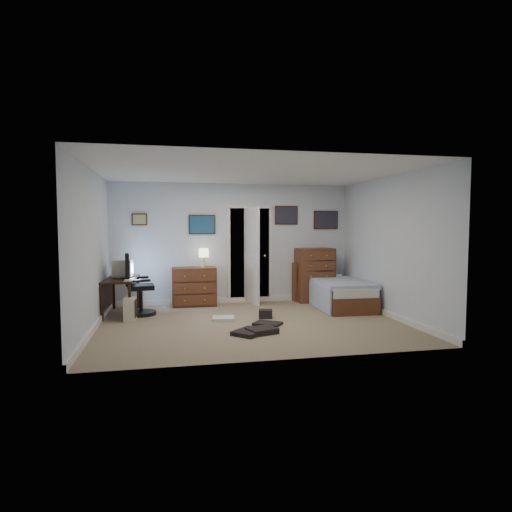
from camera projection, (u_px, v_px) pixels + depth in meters
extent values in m
cube|color=tan|center=(252.00, 324.00, 7.13)|extent=(5.00, 4.00, 0.02)
cube|color=black|center=(121.00, 279.00, 7.79)|extent=(0.60, 1.18, 0.04)
cube|color=black|center=(102.00, 303.00, 7.25)|extent=(0.05, 0.05, 0.63)
cube|color=black|center=(130.00, 302.00, 7.32)|extent=(0.05, 0.05, 0.63)
cube|color=black|center=(114.00, 293.00, 8.32)|extent=(0.05, 0.05, 0.63)
cube|color=black|center=(138.00, 292.00, 8.38)|extent=(0.05, 0.05, 0.63)
cube|color=black|center=(107.00, 295.00, 7.78)|extent=(0.09, 1.06, 0.44)
cube|color=beige|center=(123.00, 268.00, 7.93)|extent=(0.36, 0.34, 0.30)
cube|color=#8CB2F2|center=(132.00, 268.00, 7.96)|extent=(0.02, 0.25, 0.20)
cube|color=beige|center=(123.00, 277.00, 7.94)|extent=(0.24, 0.24, 0.02)
cube|color=beige|center=(129.00, 280.00, 7.49)|extent=(0.16, 0.36, 0.02)
cube|color=beige|center=(130.00, 309.00, 7.33)|extent=(0.20, 0.38, 0.40)
cube|color=black|center=(136.00, 309.00, 7.34)|extent=(0.02, 0.27, 0.31)
cylinder|color=black|center=(141.00, 313.00, 7.79)|extent=(0.60, 0.60, 0.06)
cylinder|color=black|center=(141.00, 301.00, 7.78)|extent=(0.07, 0.07, 0.42)
cube|color=black|center=(141.00, 287.00, 7.76)|extent=(0.51, 0.51, 0.08)
cube|color=black|center=(127.00, 270.00, 7.67)|extent=(0.11, 0.42, 0.57)
cube|color=black|center=(141.00, 281.00, 7.51)|extent=(0.32, 0.09, 0.04)
cube|color=black|center=(140.00, 277.00, 7.99)|extent=(0.32, 0.09, 0.04)
cube|color=maroon|center=(120.00, 287.00, 8.80)|extent=(0.16, 0.16, 0.73)
cube|color=brown|center=(194.00, 287.00, 8.66)|extent=(0.88, 0.44, 0.78)
cylinder|color=gold|center=(204.00, 267.00, 8.67)|extent=(0.12, 0.12, 0.02)
cylinder|color=gold|center=(204.00, 261.00, 8.67)|extent=(0.02, 0.02, 0.23)
cylinder|color=beige|center=(204.00, 253.00, 8.65)|extent=(0.20, 0.20, 0.18)
cube|color=black|center=(247.00, 254.00, 9.37)|extent=(0.90, 0.60, 2.00)
cube|color=white|center=(229.00, 255.00, 8.96)|extent=(0.06, 0.05, 2.00)
cube|color=white|center=(270.00, 255.00, 9.14)|extent=(0.06, 0.05, 2.00)
cube|color=white|center=(250.00, 207.00, 8.98)|extent=(0.96, 0.05, 0.06)
cube|color=white|center=(249.00, 256.00, 8.94)|extent=(0.31, 0.77, 2.00)
sphere|color=gold|center=(265.00, 256.00, 8.85)|extent=(0.06, 0.06, 0.06)
cube|color=brown|center=(315.00, 275.00, 9.14)|extent=(0.80, 0.50, 1.14)
cube|color=brown|center=(313.00, 282.00, 9.28)|extent=(0.93, 0.29, 0.83)
cube|color=black|center=(315.00, 275.00, 9.20)|extent=(0.85, 0.15, 0.28)
cube|color=maroon|center=(315.00, 276.00, 9.21)|extent=(0.74, 0.16, 0.20)
cube|color=brown|center=(339.00, 299.00, 8.56)|extent=(0.97, 1.84, 0.32)
cube|color=white|center=(339.00, 287.00, 8.54)|extent=(0.94, 1.80, 0.16)
cube|color=#6581BC|center=(341.00, 283.00, 8.44)|extent=(1.02, 1.57, 0.09)
cube|color=#6581BC|center=(318.00, 296.00, 8.38)|extent=(0.10, 1.53, 0.49)
cube|color=#749ABB|center=(328.00, 276.00, 9.20)|extent=(0.51, 0.36, 0.12)
cube|color=#331E11|center=(139.00, 219.00, 8.55)|extent=(0.30, 0.03, 0.24)
cube|color=#949D55|center=(139.00, 219.00, 8.53)|extent=(0.25, 0.01, 0.19)
cube|color=#331E11|center=(202.00, 224.00, 8.81)|extent=(0.55, 0.03, 0.40)
cube|color=#0B1B50|center=(202.00, 224.00, 8.79)|extent=(0.50, 0.01, 0.35)
cube|color=#331E11|center=(286.00, 215.00, 9.16)|extent=(0.50, 0.03, 0.40)
cube|color=black|center=(286.00, 215.00, 9.15)|extent=(0.45, 0.01, 0.35)
cube|color=#331E11|center=(326.00, 220.00, 9.35)|extent=(0.55, 0.03, 0.40)
cube|color=black|center=(326.00, 220.00, 9.34)|extent=(0.50, 0.01, 0.35)
cube|color=black|center=(262.00, 331.00, 6.44)|extent=(0.50, 0.44, 0.09)
cube|color=black|center=(266.00, 314.00, 7.51)|extent=(0.27, 0.24, 0.15)
cube|color=black|center=(268.00, 324.00, 6.99)|extent=(0.53, 0.51, 0.04)
cube|color=black|center=(249.00, 332.00, 6.39)|extent=(0.60, 0.60, 0.06)
cube|color=silver|center=(223.00, 319.00, 7.35)|extent=(0.41, 0.36, 0.05)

